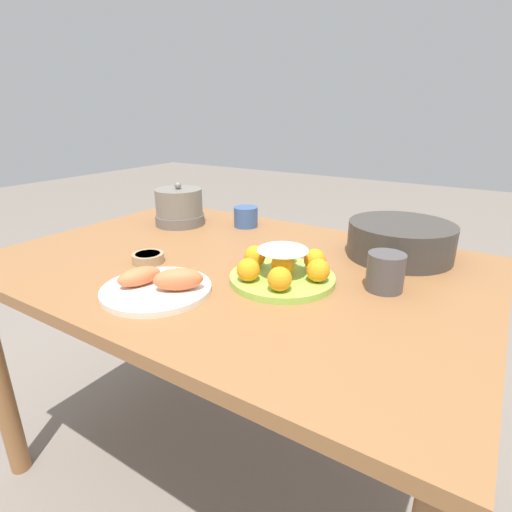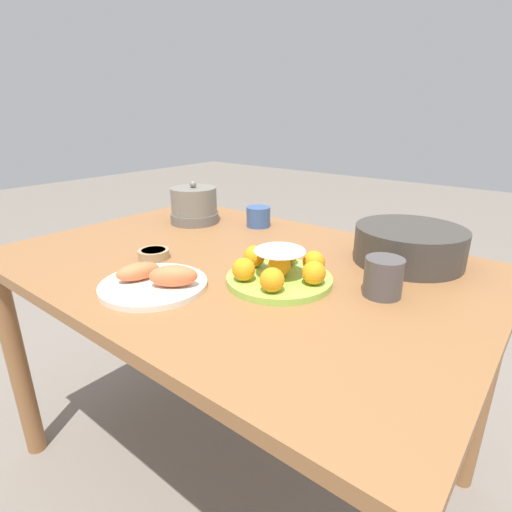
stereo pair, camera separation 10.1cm
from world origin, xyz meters
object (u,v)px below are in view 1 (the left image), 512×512
warming_pot (179,207)px  seafood_platter (158,286)px  cup_near (385,272)px  cup_far (246,217)px  cake_plate (283,268)px  sauce_bowl (148,257)px  dining_table (234,294)px  serving_bowl (400,239)px

warming_pot → seafood_platter: bearing=-52.1°
cup_near → cup_far: bearing=154.5°
cake_plate → sauce_bowl: bearing=-167.0°
dining_table → cup_far: bearing=118.1°
seafood_platter → cup_far: 0.58m
cup_near → cake_plate: bearing=-159.2°
serving_bowl → cup_far: serving_bowl is taller
cup_near → cup_far: cup_near is taller
serving_bowl → warming_pot: 0.75m
cake_plate → serving_bowl: serving_bowl is taller
serving_bowl → sauce_bowl: serving_bowl is taller
warming_pot → cake_plate: bearing=-23.9°
cake_plate → seafood_platter: (-0.20, -0.21, -0.01)m
dining_table → cup_far: (-0.16, 0.31, 0.13)m
serving_bowl → seafood_platter: serving_bowl is taller
dining_table → cake_plate: cake_plate is taller
dining_table → warming_pot: 0.46m
serving_bowl → seafood_platter: (-0.40, -0.53, -0.03)m
dining_table → cup_far: cup_far is taller
sauce_bowl → dining_table: bearing=34.4°
serving_bowl → cup_near: (0.03, -0.24, -0.01)m
dining_table → serving_bowl: (0.37, 0.28, 0.15)m
cup_near → serving_bowl: bearing=96.4°
dining_table → cup_far: 0.37m
seafood_platter → cake_plate: bearing=45.7°
dining_table → warming_pot: bearing=151.8°
cake_plate → cup_far: size_ratio=3.02×
serving_bowl → seafood_platter: bearing=-126.5°
serving_bowl → seafood_platter: size_ratio=1.16×
cake_plate → cup_far: (-0.34, 0.35, 0.00)m
dining_table → cup_near: (0.40, 0.04, 0.14)m
sauce_bowl → cup_far: cup_far is taller
cake_plate → cup_near: bearing=20.8°
warming_pot → sauce_bowl: bearing=-60.2°
sauce_bowl → warming_pot: size_ratio=0.49×
sauce_bowl → cup_near: (0.59, 0.17, 0.03)m
dining_table → cup_near: 0.42m
sauce_bowl → cup_near: 0.61m
cake_plate → cup_far: bearing=134.3°
cup_far → warming_pot: warming_pot is taller
cake_plate → cup_far: 0.49m
cup_near → warming_pot: 0.80m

